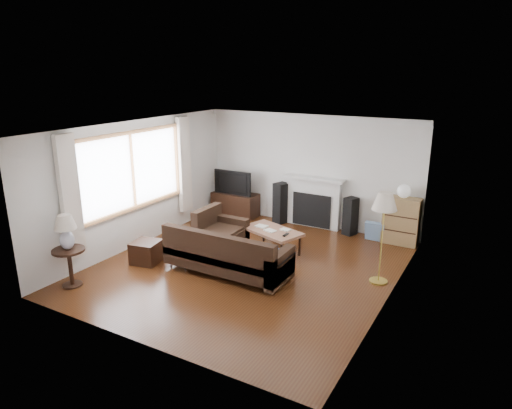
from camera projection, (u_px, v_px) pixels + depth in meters
The scene contains 17 objects.
room at pixel (247, 201), 7.89m from camera, with size 5.10×5.60×2.54m.
window at pixel (133, 171), 8.80m from camera, with size 0.12×2.74×1.54m, color brown.
curtain_near at pixel (70, 197), 7.55m from camera, with size 0.10×0.35×2.10m, color white.
curtain_far at pixel (184, 165), 10.08m from camera, with size 0.10×0.35×2.10m, color white.
fireplace at pixel (313, 202), 10.22m from camera, with size 1.40×0.26×1.15m, color white.
tv_stand at pixel (235, 204), 11.08m from camera, with size 1.11×0.50×0.56m, color black.
television at pixel (235, 182), 10.92m from camera, with size 0.99×0.13×0.57m, color black.
speaker_left at pixel (281, 203), 10.51m from camera, with size 0.26×0.31×0.94m, color black.
speaker_right at pixel (350, 216), 9.76m from camera, with size 0.23×0.27×0.82m, color black.
bookshelf at pixel (401, 221), 9.22m from camera, with size 0.71×0.34×0.97m, color olive.
globe_lamp at pixel (404, 191), 9.04m from camera, with size 0.27×0.27×0.27m, color white.
sectional_sofa at pixel (228, 252), 7.90m from camera, with size 2.39×1.74×0.77m, color black.
coffee_table at pixel (272, 240), 8.89m from camera, with size 1.16×0.63×0.45m, color #8B5A42.
footstool at pixel (146, 252), 8.40m from camera, with size 0.48×0.48×0.40m, color black.
floor_lamp at pixel (382, 238), 7.45m from camera, with size 0.40×0.40×1.56m, color gold.
side_table at pixel (71, 268), 7.45m from camera, with size 0.52×0.52×0.65m, color black.
table_lamp at pixel (66, 232), 7.28m from camera, with size 0.35×0.35×0.57m, color silver.
Camera 1 is at (3.86, -6.52, 3.45)m, focal length 32.00 mm.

